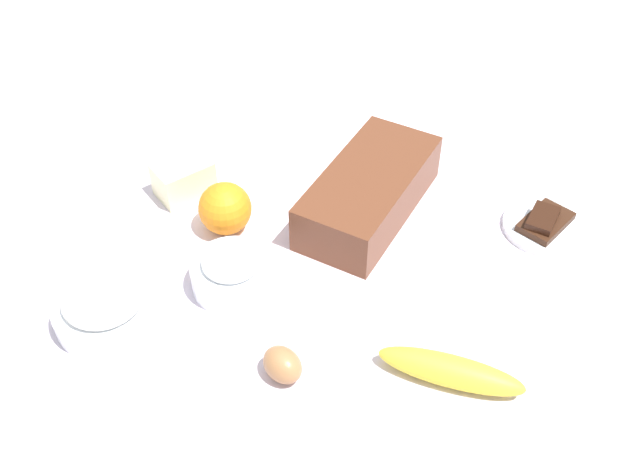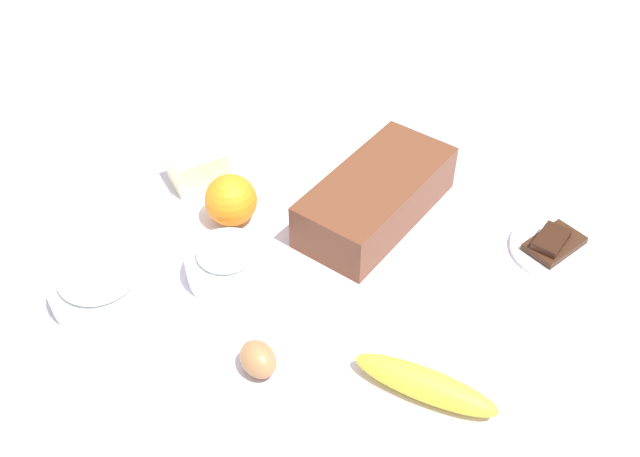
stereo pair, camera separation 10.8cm
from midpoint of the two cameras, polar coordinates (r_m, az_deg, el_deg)
The scene contains 9 objects.
ground_plane at distance 1.11m, azimuth 2.77°, elevation -2.00°, with size 2.40×2.40×0.02m, color silver.
loaf_pan at distance 1.14m, azimuth 7.20°, elevation 2.47°, with size 0.29×0.16×0.08m.
flour_bowl at distance 1.05m, azimuth -14.29°, elevation -4.37°, with size 0.14×0.14×0.07m.
sugar_bowl at distance 1.04m, azimuth -4.48°, elevation -2.80°, with size 0.12×0.12×0.07m.
banana at distance 0.94m, azimuth 11.68°, elevation -12.21°, with size 0.19×0.04×0.04m, color yellow.
orange_fruit at distance 1.13m, azimuth -4.37°, elevation 2.14°, with size 0.08×0.08×0.08m, color orange.
butter_block at distance 1.21m, azimuth -7.16°, elevation 4.72°, with size 0.09×0.06×0.06m, color #F4EDB2.
egg_near_butter at distance 0.94m, azimuth -1.62°, elevation -10.48°, with size 0.04×0.04×0.06m, color #A77044.
chocolate_plate at distance 1.17m, azimuth 20.55°, elevation -1.48°, with size 0.13×0.13×0.03m.
Camera 2 is at (0.58, 0.53, 0.78)m, focal length 40.36 mm.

